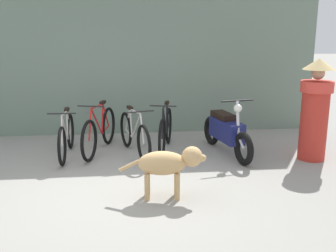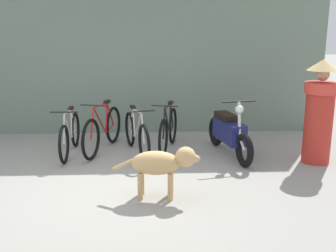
{
  "view_description": "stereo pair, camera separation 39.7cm",
  "coord_description": "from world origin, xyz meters",
  "px_view_note": "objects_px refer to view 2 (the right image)",
  "views": [
    {
      "loc": [
        0.19,
        -5.16,
        2.14
      ],
      "look_at": [
        0.85,
        0.9,
        0.65
      ],
      "focal_mm": 42.0,
      "sensor_mm": 36.0,
      "label": 1
    },
    {
      "loc": [
        0.58,
        -5.19,
        2.14
      ],
      "look_at": [
        0.85,
        0.9,
        0.65
      ],
      "focal_mm": 42.0,
      "sensor_mm": 36.0,
      "label": 2
    }
  ],
  "objects_px": {
    "bicycle_2": "(136,135)",
    "stray_dog": "(162,163)",
    "bicycle_0": "(70,135)",
    "person_in_robes": "(319,110)",
    "bicycle_3": "(168,131)",
    "bicycle_1": "(103,131)",
    "motorcycle": "(229,133)"
  },
  "relations": [
    {
      "from": "bicycle_0",
      "to": "bicycle_2",
      "type": "distance_m",
      "value": 1.17
    },
    {
      "from": "bicycle_1",
      "to": "bicycle_3",
      "type": "xyz_separation_m",
      "value": [
        1.18,
        -0.04,
        -0.01
      ]
    },
    {
      "from": "bicycle_0",
      "to": "bicycle_1",
      "type": "relative_size",
      "value": 0.93
    },
    {
      "from": "bicycle_2",
      "to": "person_in_robes",
      "type": "height_order",
      "value": "person_in_robes"
    },
    {
      "from": "bicycle_2",
      "to": "bicycle_3",
      "type": "xyz_separation_m",
      "value": [
        0.57,
        0.18,
        0.02
      ]
    },
    {
      "from": "bicycle_0",
      "to": "bicycle_3",
      "type": "xyz_separation_m",
      "value": [
        1.74,
        0.14,
        0.02
      ]
    },
    {
      "from": "bicycle_1",
      "to": "motorcycle",
      "type": "xyz_separation_m",
      "value": [
        2.23,
        -0.37,
        0.03
      ]
    },
    {
      "from": "motorcycle",
      "to": "stray_dog",
      "type": "relative_size",
      "value": 1.58
    },
    {
      "from": "bicycle_0",
      "to": "person_in_robes",
      "type": "distance_m",
      "value": 4.24
    },
    {
      "from": "bicycle_2",
      "to": "stray_dog",
      "type": "height_order",
      "value": "bicycle_2"
    },
    {
      "from": "stray_dog",
      "to": "person_in_robes",
      "type": "xyz_separation_m",
      "value": [
        2.59,
        1.32,
        0.41
      ]
    },
    {
      "from": "bicycle_0",
      "to": "bicycle_2",
      "type": "bearing_deg",
      "value": 88.69
    },
    {
      "from": "bicycle_1",
      "to": "person_in_robes",
      "type": "bearing_deg",
      "value": 92.56
    },
    {
      "from": "bicycle_3",
      "to": "person_in_robes",
      "type": "height_order",
      "value": "person_in_robes"
    },
    {
      "from": "bicycle_2",
      "to": "bicycle_3",
      "type": "distance_m",
      "value": 0.6
    },
    {
      "from": "bicycle_0",
      "to": "bicycle_3",
      "type": "relative_size",
      "value": 0.99
    },
    {
      "from": "stray_dog",
      "to": "person_in_robes",
      "type": "relative_size",
      "value": 0.67
    },
    {
      "from": "stray_dog",
      "to": "bicycle_0",
      "type": "bearing_deg",
      "value": 134.02
    },
    {
      "from": "bicycle_0",
      "to": "bicycle_3",
      "type": "distance_m",
      "value": 1.75
    },
    {
      "from": "bicycle_0",
      "to": "bicycle_3",
      "type": "height_order",
      "value": "bicycle_3"
    },
    {
      "from": "bicycle_1",
      "to": "stray_dog",
      "type": "xyz_separation_m",
      "value": [
        1.01,
        -2.12,
        0.1
      ]
    },
    {
      "from": "stray_dog",
      "to": "person_in_robes",
      "type": "distance_m",
      "value": 2.93
    },
    {
      "from": "bicycle_2",
      "to": "stray_dog",
      "type": "xyz_separation_m",
      "value": [
        0.4,
        -1.9,
        0.12
      ]
    },
    {
      "from": "bicycle_0",
      "to": "stray_dog",
      "type": "bearing_deg",
      "value": 39.44
    },
    {
      "from": "bicycle_1",
      "to": "bicycle_2",
      "type": "relative_size",
      "value": 1.04
    },
    {
      "from": "bicycle_0",
      "to": "bicycle_1",
      "type": "bearing_deg",
      "value": 109.11
    },
    {
      "from": "bicycle_0",
      "to": "motorcycle",
      "type": "bearing_deg",
      "value": 86.69
    },
    {
      "from": "bicycle_1",
      "to": "stray_dog",
      "type": "height_order",
      "value": "bicycle_1"
    },
    {
      "from": "bicycle_3",
      "to": "motorcycle",
      "type": "bearing_deg",
      "value": 85.66
    },
    {
      "from": "person_in_robes",
      "to": "bicycle_0",
      "type": "bearing_deg",
      "value": -33.98
    },
    {
      "from": "bicycle_1",
      "to": "bicycle_2",
      "type": "xyz_separation_m",
      "value": [
        0.61,
        -0.22,
        -0.02
      ]
    },
    {
      "from": "bicycle_3",
      "to": "person_in_robes",
      "type": "distance_m",
      "value": 2.59
    }
  ]
}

